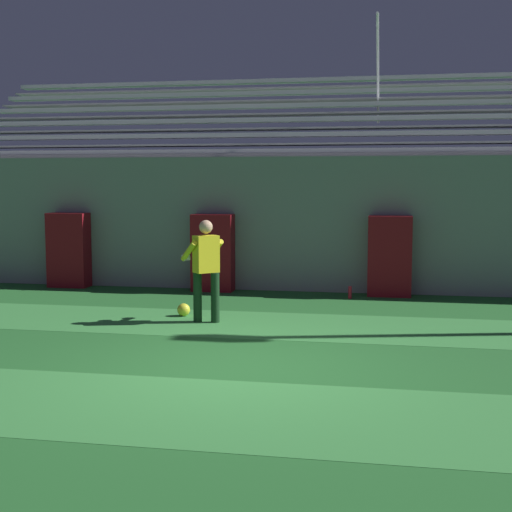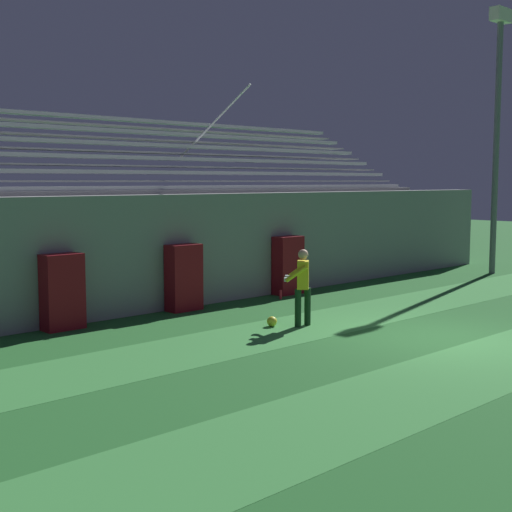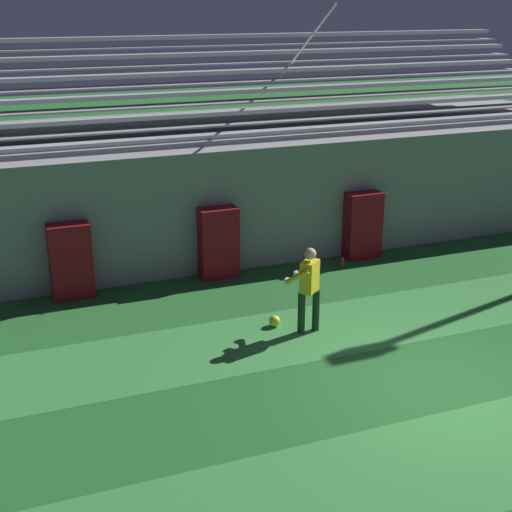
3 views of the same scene
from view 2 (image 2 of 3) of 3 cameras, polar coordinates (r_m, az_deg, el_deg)
ground_plane at (r=14.79m, az=14.47°, el=-6.37°), size 80.00×80.00×0.00m
turf_stripe_far at (r=16.31m, az=6.54°, el=-5.06°), size 28.00×2.16×0.01m
back_wall at (r=18.79m, az=-2.47°, el=0.75°), size 24.00×0.60×2.80m
padding_pillar_gate_left at (r=17.28m, az=-5.80°, el=-1.73°), size 0.86×0.44×1.61m
padding_pillar_gate_right at (r=19.70m, az=2.58°, el=-0.75°), size 0.86×0.44×1.61m
padding_pillar_far_left at (r=15.54m, az=-15.23°, el=-2.78°), size 0.86×0.44×1.61m
bleacher_stand at (r=20.87m, az=-7.34°, el=1.54°), size 18.00×4.75×5.83m
floodlight_pole at (r=25.43m, az=18.76°, el=11.00°), size 0.90×0.36×8.75m
goalkeeper at (r=15.35m, az=3.71°, el=-2.12°), size 0.74×0.73×1.67m
soccer_ball at (r=15.42m, az=1.28°, el=-5.26°), size 0.22×0.22×0.22m
water_bottle at (r=18.95m, az=1.98°, el=-3.11°), size 0.07×0.07×0.24m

